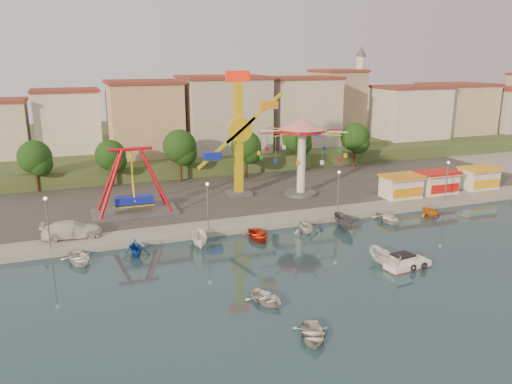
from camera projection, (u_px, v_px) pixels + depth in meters
name	position (u px, v px, depth m)	size (l,w,h in m)	color
ground	(331.00, 269.00, 45.52)	(200.00, 200.00, 0.00)	#16333D
quay_deck	(182.00, 151.00, 101.44)	(200.00, 100.00, 0.60)	#9E998E
asphalt_pad	(230.00, 186.00, 72.46)	(90.00, 28.00, 0.01)	#4C4944
hill_terrace	(177.00, 142.00, 105.64)	(200.00, 60.00, 3.00)	#384C26
pirate_ship_ride	(133.00, 182.00, 59.14)	(10.00, 5.00, 8.00)	#59595E
kamikaze_tower	(242.00, 138.00, 65.91)	(8.03, 3.10, 16.50)	#59595E
wave_swinger	(302.00, 140.00, 66.21)	(11.60, 11.60, 10.40)	#59595E
booth_left	(401.00, 186.00, 66.54)	(5.40, 3.78, 3.08)	white
booth_mid	(438.00, 182.00, 68.61)	(5.40, 3.78, 3.08)	white
booth_right	(479.00, 178.00, 71.08)	(5.40, 3.78, 3.08)	white
lamp_post_0	(48.00, 224.00, 48.25)	(0.14, 0.14, 5.00)	#59595E
lamp_post_1	(208.00, 207.00, 53.72)	(0.14, 0.14, 5.00)	#59595E
lamp_post_2	(338.00, 194.00, 59.19)	(0.14, 0.14, 5.00)	#59595E
lamp_post_3	(446.00, 182.00, 64.65)	(0.14, 0.14, 5.00)	#59595E
tree_0	(35.00, 157.00, 68.61)	(4.60, 4.60, 7.19)	#382314
tree_1	(110.00, 155.00, 71.43)	(4.35, 4.35, 6.80)	#382314
tree_2	(180.00, 146.00, 74.27)	(5.02, 5.02, 7.85)	#382314
tree_3	(246.00, 146.00, 76.48)	(4.68, 4.68, 7.32)	#382314
tree_4	(297.00, 139.00, 82.54)	(4.86, 4.86, 7.60)	#382314
tree_5	(355.00, 137.00, 84.33)	(4.83, 4.83, 7.54)	#382314
building_1	(68.00, 129.00, 82.74)	(12.33, 9.01, 8.63)	silver
building_2	(147.00, 117.00, 87.41)	(11.95, 9.28, 11.23)	tan
building_3	(227.00, 122.00, 89.53)	(12.59, 10.50, 9.20)	beige
building_4	(288.00, 117.00, 97.20)	(10.75, 9.23, 9.24)	beige
building_5	(353.00, 110.00, 99.80)	(12.77, 10.96, 11.21)	tan
building_6	(407.00, 106.00, 102.27)	(8.23, 8.98, 12.36)	silver
building_7	(436.00, 110.00, 111.25)	(11.59, 10.93, 8.76)	beige
building_8	(508.00, 102.00, 109.62)	(12.84, 9.28, 12.58)	beige
minaret	(359.00, 89.00, 103.33)	(2.80, 2.80, 18.00)	silver
cabin_motorboat	(406.00, 264.00, 45.62)	(4.52, 2.18, 1.53)	white
rowboat_a	(266.00, 298.00, 39.29)	(2.48, 3.48, 0.72)	silver
rowboat_b	(312.00, 334.00, 34.17)	(2.56, 3.58, 0.74)	silver
skiff	(385.00, 258.00, 45.99)	(1.55, 4.12, 1.59)	silver
van	(72.00, 229.00, 51.72)	(2.42, 5.95, 1.73)	silver
moored_boat_0	(79.00, 259.00, 46.91)	(2.77, 3.88, 0.80)	white
moored_boat_1	(135.00, 247.00, 48.60)	(2.62, 3.04, 1.60)	#1247A1
moored_boat_2	(200.00, 240.00, 50.83)	(1.49, 3.95, 1.53)	white
moored_boat_3	(258.00, 235.00, 53.09)	(2.82, 3.95, 0.82)	red
moored_boat_4	(306.00, 225.00, 54.90)	(2.80, 3.25, 1.71)	silver
moored_boat_5	(344.00, 221.00, 56.58)	(1.46, 3.87, 1.49)	#505054
moored_boat_6	(389.00, 218.00, 58.74)	(3.03, 4.24, 0.88)	white
moored_boat_7	(430.00, 210.00, 60.66)	(2.61, 3.02, 1.59)	orange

